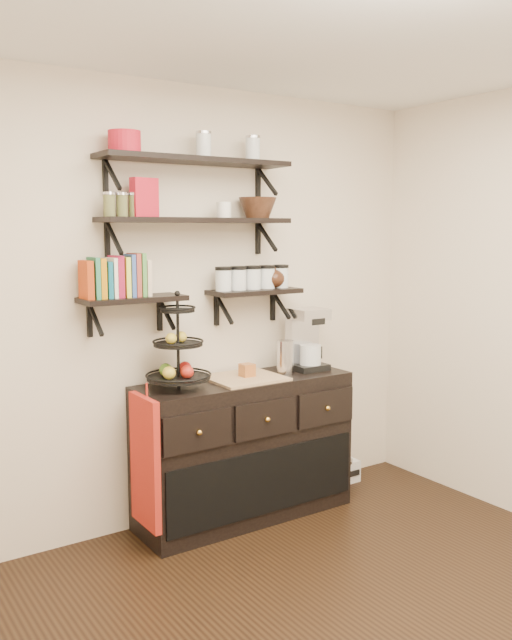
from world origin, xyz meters
The scene contains 20 objects.
ceiling centered at (0.00, 0.00, 2.70)m, with size 3.50×3.50×0.02m, color white.
back_wall centered at (0.00, 1.75, 1.35)m, with size 3.50×0.02×2.70m, color beige.
shelf_top centered at (0.00, 1.62, 2.23)m, with size 1.20×0.27×0.23m.
shelf_mid centered at (0.00, 1.62, 1.88)m, with size 1.20×0.27×0.23m.
shelf_low_left centered at (-0.42, 1.63, 1.43)m, with size 0.60×0.25×0.23m.
shelf_low_right centered at (0.42, 1.63, 1.43)m, with size 0.60×0.25×0.23m.
cookbooks centered at (-0.49, 1.63, 1.57)m, with size 0.40×0.15×0.26m.
glass_canisters centered at (0.41, 1.63, 1.51)m, with size 0.54×0.10×0.13m.
sideboard centered at (0.27, 1.51, 0.45)m, with size 1.40×0.50×0.92m.
fruit_stand centered at (-0.19, 1.52, 1.09)m, with size 0.38×0.38×0.55m.
candle centered at (0.29, 1.51, 0.96)m, with size 0.08×0.08×0.08m, color #9B5423.
coffee_maker centered at (0.78, 1.54, 1.10)m, with size 0.23×0.22×0.41m.
thermal_carafe centered at (0.57, 1.49, 1.01)m, with size 0.11×0.11×0.22m, color silver.
apron centered at (-0.46, 1.41, 0.54)m, with size 0.04×0.32×0.75m, color #A21112.
radio centered at (1.15, 1.61, 0.09)m, with size 0.30×0.20×0.18m.
recipe_box centered at (-0.34, 1.61, 2.01)m, with size 0.16×0.06×0.22m, color red.
walnut_bowl centered at (0.44, 1.61, 1.96)m, with size 0.24×0.24×0.13m, color black, non-canonical shape.
ramekins centered at (0.19, 1.61, 1.95)m, with size 0.09×0.09×0.10m, color white.
teapot centered at (0.57, 1.63, 1.52)m, with size 0.19×0.14×0.14m, color #391D11, non-canonical shape.
red_pot centered at (-0.45, 1.61, 2.31)m, with size 0.18×0.18×0.12m, color red.
Camera 1 is at (-1.98, -1.97, 1.84)m, focal length 38.00 mm.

